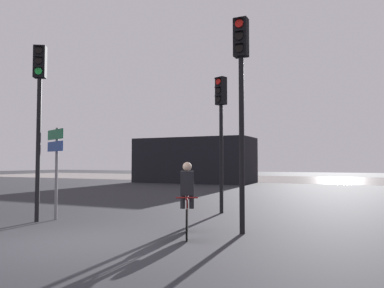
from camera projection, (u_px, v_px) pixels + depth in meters
name	position (u px, v px, depth m)	size (l,w,h in m)	color
ground_plane	(63.00, 243.00, 7.43)	(120.00, 120.00, 0.00)	#28282D
water_strip	(305.00, 179.00, 36.33)	(80.00, 16.00, 0.01)	#9E937F
distant_building	(194.00, 160.00, 30.45)	(9.49, 4.00, 3.60)	black
traffic_light_center	(221.00, 118.00, 12.09)	(0.39, 0.41, 4.38)	black
traffic_light_near_left	(39.00, 100.00, 10.33)	(0.40, 0.42, 4.86)	black
traffic_light_near_right	(241.00, 84.00, 8.60)	(0.32, 0.34, 4.95)	black
direction_sign_post	(56.00, 156.00, 10.60)	(1.01, 0.48, 2.60)	slate
cyclist	(187.00, 198.00, 8.30)	(0.80, 1.56, 1.62)	black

